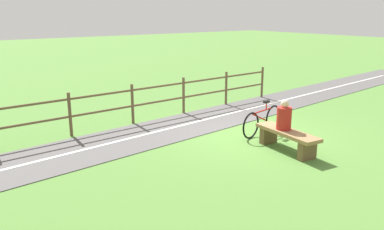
% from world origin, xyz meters
% --- Properties ---
extents(ground_plane, '(80.00, 80.00, 0.00)m').
position_xyz_m(ground_plane, '(0.00, 0.00, 0.00)').
color(ground_plane, '#548438').
extents(paved_path, '(5.39, 36.03, 0.02)m').
position_xyz_m(paved_path, '(1.35, 4.00, 0.01)').
color(paved_path, '#565454').
rests_on(paved_path, ground_plane).
extents(path_centre_line, '(3.12, 31.87, 0.00)m').
position_xyz_m(path_centre_line, '(1.35, 4.00, 0.02)').
color(path_centre_line, silver).
rests_on(path_centre_line, paved_path).
extents(bench, '(1.71, 0.66, 0.47)m').
position_xyz_m(bench, '(-1.41, 0.25, 0.32)').
color(bench, '#937047').
rests_on(bench, ground_plane).
extents(person_seated, '(0.37, 0.37, 0.68)m').
position_xyz_m(person_seated, '(-1.28, 0.24, 0.76)').
color(person_seated, '#B2231E').
rests_on(person_seated, bench).
extents(bicycle, '(0.36, 1.68, 0.85)m').
position_xyz_m(bicycle, '(-0.20, -0.23, 0.36)').
color(bicycle, black).
rests_on(bicycle, ground_plane).
extents(backpack, '(0.39, 0.37, 0.44)m').
position_xyz_m(backpack, '(-0.55, -0.67, 0.22)').
color(backpack, maroon).
rests_on(backpack, ground_plane).
extents(fence_roadside, '(0.81, 16.39, 1.12)m').
position_xyz_m(fence_roadside, '(2.56, 4.67, 0.66)').
color(fence_roadside, brown).
rests_on(fence_roadside, ground_plane).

